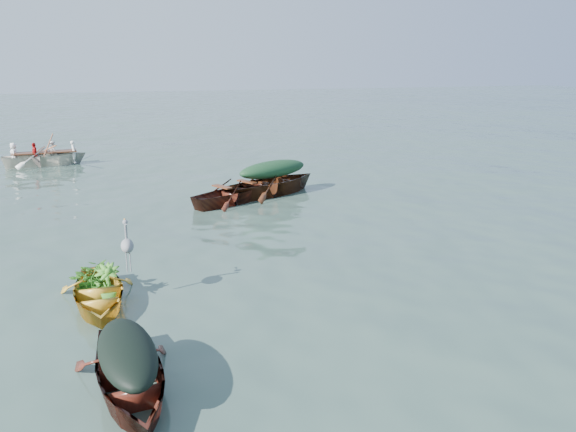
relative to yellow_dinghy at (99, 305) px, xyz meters
name	(u,v)px	position (x,y,z in m)	size (l,w,h in m)	color
ground	(276,252)	(3.72, 1.70, 0.00)	(140.00, 140.00, 0.00)	#3A5147
yellow_dinghy	(99,305)	(0.00, 0.00, 0.00)	(1.28, 2.96, 0.79)	#BE7825
dark_covered_boat	(131,392)	(0.38, -2.91, 0.00)	(1.26, 3.39, 0.83)	#541E13
green_tarp_boat	(273,194)	(5.24, 7.01, 0.00)	(1.46, 4.69, 1.11)	#4A2611
open_wooden_boat	(235,202)	(3.87, 6.38, 0.00)	(1.26, 4.04, 0.92)	#532314
rowed_boat	(46,166)	(-2.02, 14.68, 0.00)	(1.32, 4.39, 1.05)	white
dark_tarp_cover	(127,349)	(0.38, -2.91, 0.61)	(0.69, 1.87, 0.40)	black
green_tarp_cover	(273,169)	(5.24, 7.01, 0.82)	(0.80, 2.58, 0.52)	#173921
thwart_benches	(235,187)	(3.87, 6.38, 0.48)	(0.75, 2.02, 0.04)	#4F2512
heron	(128,254)	(0.55, 0.07, 0.85)	(0.28, 0.40, 0.92)	gray
dinghy_weeds	(96,257)	(0.01, 0.55, 0.69)	(0.70, 0.90, 0.60)	#2D771F
rowers	(43,143)	(-2.02, 14.68, 0.90)	(1.18, 3.07, 0.76)	silver
oars	(44,152)	(-2.02, 14.68, 0.55)	(2.60, 0.60, 0.06)	#A96240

